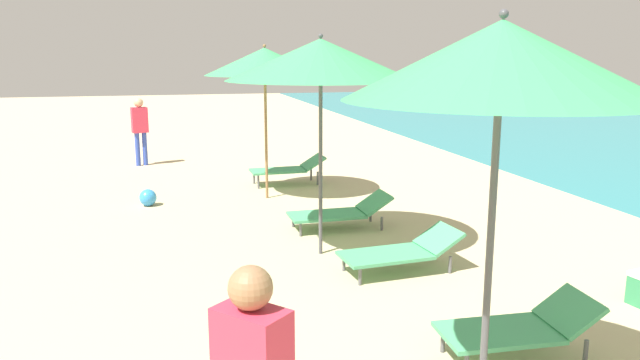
% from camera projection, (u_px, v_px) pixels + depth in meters
% --- Properties ---
extents(umbrella_second, '(1.98, 1.98, 2.89)m').
position_uv_depth(umbrella_second, '(501.00, 61.00, 3.78)').
color(umbrella_second, '#4C4C51').
rests_on(umbrella_second, ground).
extents(lounger_second_shoreside, '(1.37, 0.66, 0.54)m').
position_uv_depth(lounger_second_shoreside, '(519.00, 327.00, 5.31)').
color(lounger_second_shoreside, '#4CA572').
rests_on(lounger_second_shoreside, ground).
extents(umbrella_third, '(2.41, 2.41, 2.86)m').
position_uv_depth(umbrella_third, '(321.00, 60.00, 7.66)').
color(umbrella_third, '#4C4C51').
rests_on(umbrella_third, ground).
extents(lounger_third_shoreside, '(1.54, 0.62, 0.52)m').
position_uv_depth(lounger_third_shoreside, '(341.00, 212.00, 9.30)').
color(lounger_third_shoreside, '#4CA572').
rests_on(lounger_third_shoreside, ground).
extents(lounger_third_inland, '(1.51, 0.73, 0.50)m').
position_uv_depth(lounger_third_inland, '(401.00, 251.00, 7.45)').
color(lounger_third_inland, '#4CA572').
rests_on(lounger_third_inland, ground).
extents(umbrella_farthest, '(2.13, 2.13, 2.77)m').
position_uv_depth(umbrella_farthest, '(265.00, 62.00, 10.81)').
color(umbrella_farthest, olive).
rests_on(umbrella_farthest, ground).
extents(lounger_farthest_shoreside, '(1.51, 0.65, 0.57)m').
position_uv_depth(lounger_farthest_shoreside, '(288.00, 168.00, 12.42)').
color(lounger_farthest_shoreside, '#4CA572').
rests_on(lounger_farthest_shoreside, ground).
extents(person_walking_mid, '(0.40, 0.30, 1.59)m').
position_uv_depth(person_walking_mid, '(140.00, 125.00, 14.37)').
color(person_walking_mid, '#334CB2').
rests_on(person_walking_mid, ground).
extents(beach_ball, '(0.30, 0.30, 0.30)m').
position_uv_depth(beach_ball, '(148.00, 198.00, 10.69)').
color(beach_ball, '#338CD8').
rests_on(beach_ball, ground).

